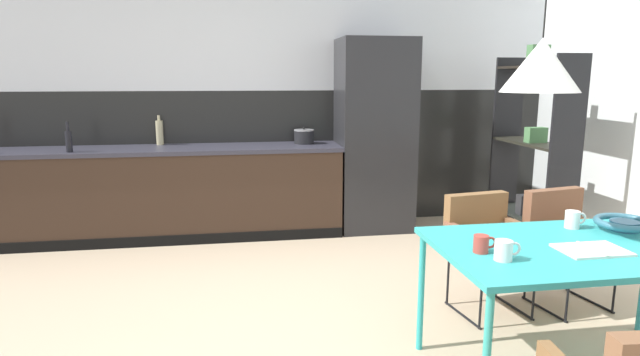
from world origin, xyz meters
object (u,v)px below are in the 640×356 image
dining_table (586,253)px  armchair_facing_counter (486,236)px  bottle_oil_tall (69,140)px  pendant_lamp_over_table_near (541,65)px  mug_glass_clear (573,219)px  refrigerator_column (374,136)px  bottle_wine_green (160,132)px  fruit_bowl (625,223)px  mug_white_ceramic (482,244)px  armchair_corner_seat (564,234)px  open_book (592,250)px  cooking_pot (304,137)px  open_shelf_unit (533,146)px  mug_tall_blue (504,250)px

dining_table → armchair_facing_counter: bearing=96.8°
dining_table → bottle_oil_tall: 4.21m
pendant_lamp_over_table_near → dining_table: bearing=-7.9°
armchair_facing_counter → mug_glass_clear: size_ratio=6.27×
armchair_facing_counter → pendant_lamp_over_table_near: pendant_lamp_over_table_near is taller
refrigerator_column → bottle_wine_green: refrigerator_column is taller
fruit_bowl → dining_table: bearing=-152.4°
bottle_oil_tall → mug_white_ceramic: bearing=-45.8°
armchair_corner_seat → bottle_oil_tall: 4.16m
bottle_wine_green → mug_glass_clear: bearing=-47.4°
armchair_facing_counter → open_book: 0.98m
open_book → cooking_pot: (-1.01, 3.07, 0.23)m
bottle_oil_tall → open_shelf_unit: bearing=-6.8°
refrigerator_column → mug_glass_clear: refrigerator_column is taller
armchair_facing_counter → mug_tall_blue: (-0.43, -1.01, 0.26)m
armchair_corner_seat → fruit_bowl: bearing=69.9°
mug_glass_clear → pendant_lamp_over_table_near: size_ratio=0.09×
dining_table → mug_tall_blue: (-0.53, -0.15, 0.09)m
armchair_facing_counter → refrigerator_column: bearing=-92.1°
open_book → mug_glass_clear: size_ratio=2.54×
bottle_wine_green → dining_table: bearing=-51.3°
bottle_oil_tall → dining_table: bearing=-39.8°
open_book → pendant_lamp_over_table_near: pendant_lamp_over_table_near is taller
armchair_corner_seat → bottle_wine_green: bottle_wine_green is taller
mug_white_ceramic → refrigerator_column: bearing=85.2°
mug_tall_blue → fruit_bowl: bearing=20.7°
mug_tall_blue → open_book: bearing=5.9°
armchair_facing_counter → pendant_lamp_over_table_near: size_ratio=0.59×
mug_glass_clear → refrigerator_column: bearing=99.9°
refrigerator_column → open_book: bearing=-84.3°
dining_table → cooking_pot: size_ratio=7.39×
mug_glass_clear → mug_white_ceramic: bearing=-156.1°
armchair_facing_counter → bottle_wine_green: bottle_wine_green is taller
refrigerator_column → dining_table: 2.91m
armchair_corner_seat → armchair_facing_counter: bearing=-9.9°
refrigerator_column → open_shelf_unit: size_ratio=1.05×
refrigerator_column → dining_table: refrigerator_column is taller
armchair_facing_counter → cooking_pot: size_ratio=3.80×
dining_table → fruit_bowl: 0.42m
dining_table → pendant_lamp_over_table_near: (-0.30, 0.04, 0.93)m
mug_tall_blue → pendant_lamp_over_table_near: bearing=39.8°
fruit_bowl → mug_tall_blue: bearing=-159.3°
bottle_oil_tall → cooking_pot: bearing=7.3°
mug_tall_blue → mug_white_ceramic: bearing=113.4°
open_shelf_unit → open_book: bearing=-24.6°
open_book → bottle_wine_green: bearing=127.3°
cooking_pot → bottle_wine_green: (-1.44, 0.14, 0.05)m
mug_tall_blue → cooking_pot: (-0.52, 3.12, 0.19)m
open_book → pendant_lamp_over_table_near: size_ratio=0.24×
dining_table → mug_white_ceramic: mug_white_ceramic is taller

